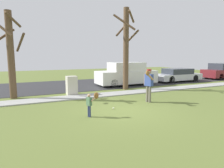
% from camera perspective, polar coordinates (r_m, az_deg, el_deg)
% --- Properties ---
extents(ground_plane, '(48.00, 48.00, 0.00)m').
position_cam_1_polar(ground_plane, '(12.10, -4.65, -3.52)').
color(ground_plane, olive).
extents(sidewalk_strip, '(36.00, 1.20, 0.06)m').
position_cam_1_polar(sidewalk_strip, '(12.18, -4.82, -3.29)').
color(sidewalk_strip, '#A3A39E').
rests_on(sidewalk_strip, ground).
extents(road_surface, '(36.00, 6.80, 0.02)m').
position_cam_1_polar(road_surface, '(16.90, -10.69, -0.26)').
color(road_surface, '#2D2D30').
rests_on(road_surface, ground).
extents(person_adult, '(0.67, 0.78, 1.75)m').
position_cam_1_polar(person_adult, '(10.48, 10.49, 0.61)').
color(person_adult, '#6B6656').
rests_on(person_adult, ground).
extents(person_child, '(0.50, 0.32, 0.99)m').
position_cam_1_polar(person_child, '(7.97, -5.96, -4.89)').
color(person_child, navy).
rests_on(person_child, ground).
extents(baseball, '(0.07, 0.07, 0.07)m').
position_cam_1_polar(baseball, '(9.19, 0.45, -7.01)').
color(baseball, white).
rests_on(baseball, ground).
extents(utility_cabinet, '(0.63, 0.61, 1.18)m').
position_cam_1_polar(utility_cabinet, '(12.64, -11.53, -0.43)').
color(utility_cabinet, beige).
rests_on(utility_cabinet, ground).
extents(street_tree_near, '(1.85, 1.89, 5.76)m').
position_cam_1_polar(street_tree_near, '(14.37, 4.06, 10.55)').
color(street_tree_near, brown).
rests_on(street_tree_near, ground).
extents(street_tree_far, '(1.84, 1.88, 4.90)m').
position_cam_1_polar(street_tree_far, '(12.57, -27.15, 8.06)').
color(street_tree_far, brown).
rests_on(street_tree_far, ground).
extents(parked_van_white, '(5.00, 1.95, 1.88)m').
position_cam_1_polar(parked_van_white, '(16.51, 4.15, 2.79)').
color(parked_van_white, silver).
rests_on(parked_van_white, road_surface).
extents(parked_sedan_silver, '(4.60, 1.80, 1.23)m').
position_cam_1_polar(parked_sedan_silver, '(19.75, 18.31, 2.45)').
color(parked_sedan_silver, silver).
rests_on(parked_sedan_silver, road_surface).
extents(parked_suv_maroon, '(4.70, 1.90, 1.63)m').
position_cam_1_polar(parked_suv_maroon, '(24.40, 29.32, 3.23)').
color(parked_suv_maroon, maroon).
rests_on(parked_suv_maroon, road_surface).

